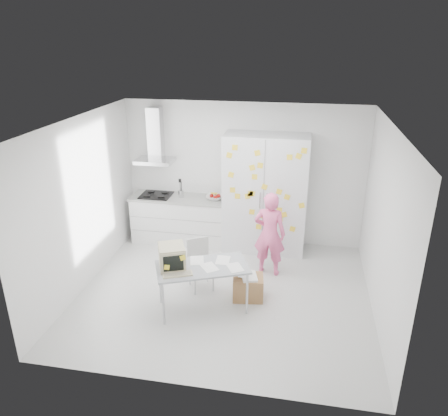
% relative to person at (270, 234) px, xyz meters
% --- Properties ---
extents(floor, '(4.50, 4.00, 0.02)m').
position_rel_person_xyz_m(floor, '(-0.62, -0.77, -0.74)').
color(floor, silver).
rests_on(floor, ground).
extents(walls, '(4.52, 4.01, 2.70)m').
position_rel_person_xyz_m(walls, '(-0.62, -0.05, 0.62)').
color(walls, white).
rests_on(walls, ground).
extents(ceiling, '(4.50, 4.00, 0.02)m').
position_rel_person_xyz_m(ceiling, '(-0.62, -0.77, 1.97)').
color(ceiling, white).
rests_on(ceiling, walls).
extents(counter_run, '(1.84, 0.63, 1.28)m').
position_rel_person_xyz_m(counter_run, '(-1.82, 0.93, -0.26)').
color(counter_run, white).
rests_on(counter_run, ground).
extents(range_hood, '(0.70, 0.48, 1.01)m').
position_rel_person_xyz_m(range_hood, '(-2.27, 1.06, 1.23)').
color(range_hood, silver).
rests_on(range_hood, walls).
extents(tall_cabinet, '(1.50, 0.68, 2.20)m').
position_rel_person_xyz_m(tall_cabinet, '(-0.17, 0.90, 0.37)').
color(tall_cabinet, silver).
rests_on(tall_cabinet, ground).
extents(person, '(0.57, 0.41, 1.46)m').
position_rel_person_xyz_m(person, '(0.00, 0.00, 0.00)').
color(person, pink).
rests_on(person, ground).
extents(desk, '(1.47, 1.12, 1.05)m').
position_rel_person_xyz_m(desk, '(-1.12, -1.29, 0.06)').
color(desk, '#9DA1A7').
rests_on(desk, ground).
extents(chair, '(0.51, 0.51, 0.82)m').
position_rel_person_xyz_m(chair, '(-1.05, -0.63, -0.27)').
color(chair, beige).
rests_on(chair, ground).
extents(cardboard_box, '(0.51, 0.43, 0.40)m').
position_rel_person_xyz_m(cardboard_box, '(-0.24, -0.83, -0.54)').
color(cardboard_box, '#A27546').
rests_on(cardboard_box, ground).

